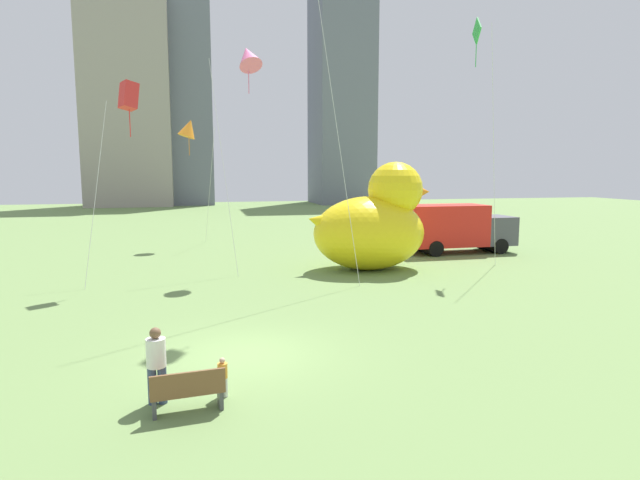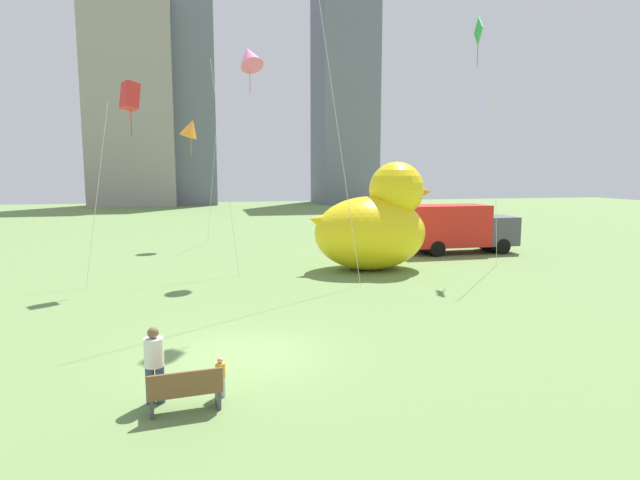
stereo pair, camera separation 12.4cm
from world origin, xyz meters
The scene contains 11 objects.
ground_plane centered at (0.00, 0.00, 0.00)m, with size 140.00×140.00×0.00m, color #6A8A4C.
park_bench centered at (-1.38, -3.12, 0.47)m, with size 1.50×0.61×0.90m.
person_adult centered at (-2.01, -2.52, 0.90)m, with size 0.40×0.40×1.63m.
person_child centered at (-0.67, -2.51, 0.48)m, with size 0.21×0.21×0.88m.
giant_inflatable_duck centered at (7.27, 10.87, 2.24)m, with size 6.35×4.08×5.27m.
box_truck centered at (13.73, 14.77, 1.46)m, with size 6.58×2.45×2.85m.
city_skyline centered at (2.84, 64.19, 15.05)m, with size 39.73×10.99×33.24m.
kite_orange centered at (-1.51, 21.36, 7.49)m, with size 2.36×2.48×8.20m.
kite_green centered at (12.38, 10.56, 11.02)m, with size 1.66×2.13×12.18m.
kite_pink centered at (1.44, 12.36, 10.16)m, with size 2.57×2.71×10.94m.
kite_red centered at (-3.79, 10.38, 7.91)m, with size 2.39×3.12×8.58m.
Camera 1 is at (-1.07, -13.44, 4.82)m, focal length 29.49 mm.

